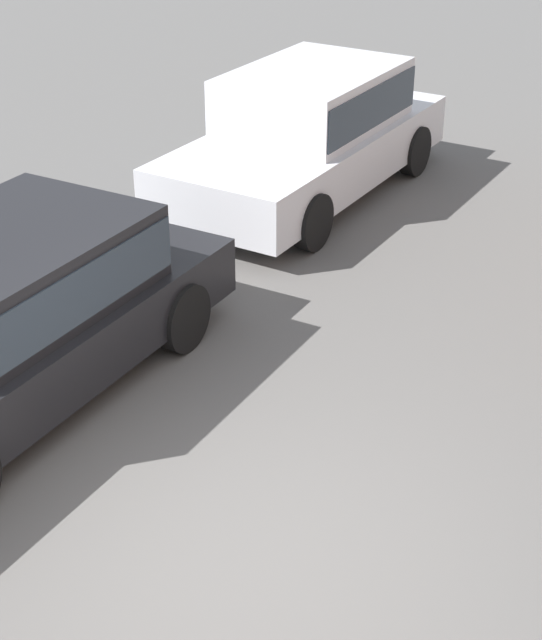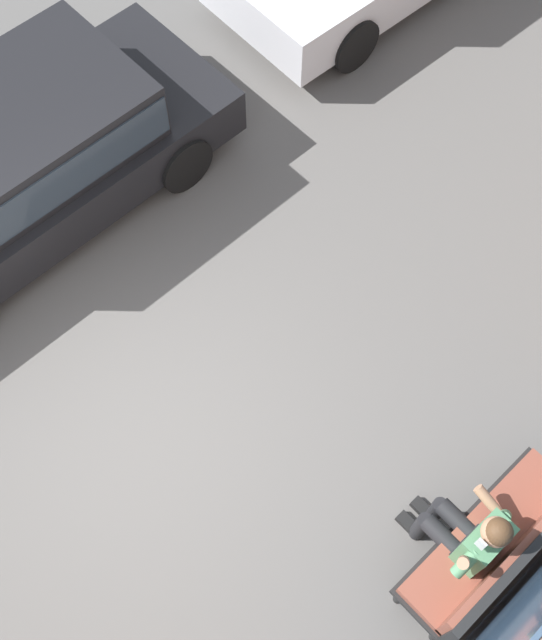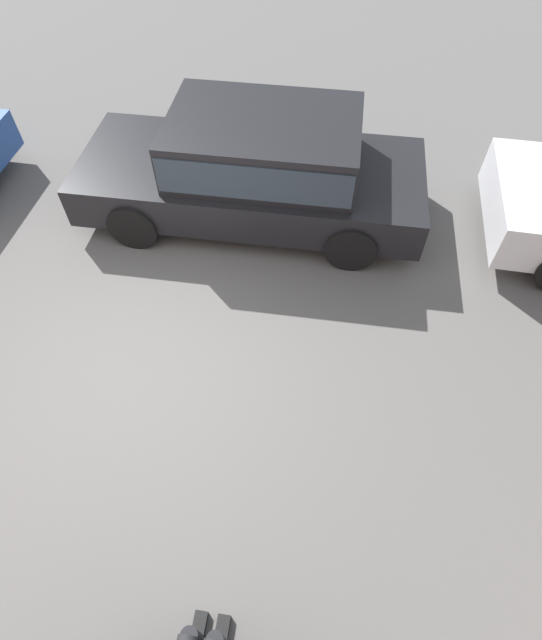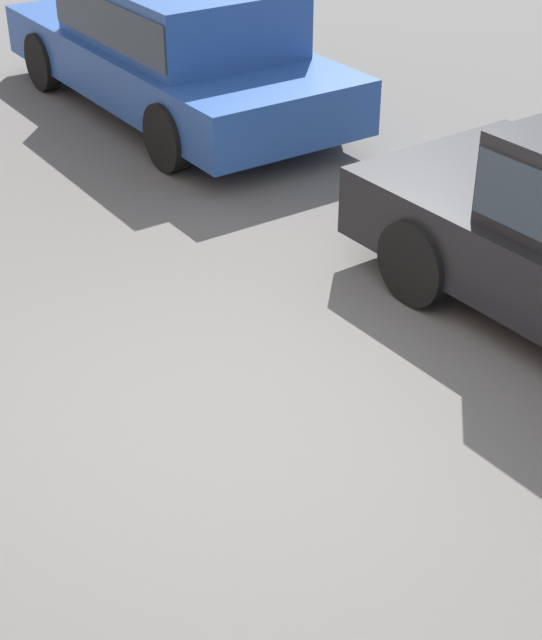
# 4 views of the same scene
# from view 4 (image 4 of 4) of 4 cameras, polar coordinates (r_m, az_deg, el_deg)

# --- Properties ---
(ground_plane) EXTENTS (60.00, 60.00, 0.00)m
(ground_plane) POSITION_cam_4_polar(r_m,az_deg,el_deg) (5.74, -0.76, -6.20)
(ground_plane) COLOR #565451
(parked_car_far) EXTENTS (4.62, 1.98, 1.38)m
(parked_car_far) POSITION_cam_4_polar(r_m,az_deg,el_deg) (10.43, -5.59, 15.89)
(parked_car_far) COLOR #23478E
(parked_car_far) RESTS_ON ground_plane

